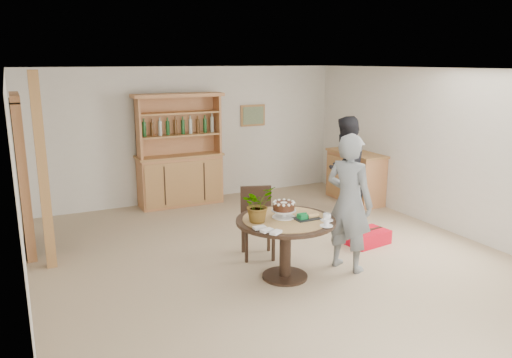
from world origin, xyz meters
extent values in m
plane|color=tan|center=(0.00, 0.00, 0.00)|extent=(7.00, 7.00, 0.00)
cube|color=white|center=(0.00, 3.50, 1.25)|extent=(6.00, 0.04, 2.50)
cube|color=white|center=(-3.00, 0.00, 1.25)|extent=(0.04, 7.00, 2.50)
cube|color=white|center=(3.00, 0.00, 1.25)|extent=(0.04, 7.00, 2.50)
cube|color=white|center=(0.00, 0.00, 2.50)|extent=(6.00, 7.00, 0.04)
cube|color=#B0764A|center=(1.30, 3.47, 1.55)|extent=(0.52, 0.03, 0.42)
cube|color=#59724C|center=(1.30, 3.45, 1.55)|extent=(0.44, 0.02, 0.34)
cube|color=black|center=(-2.94, 2.00, 1.05)|extent=(0.10, 0.90, 2.10)
cube|color=tan|center=(-2.92, 1.50, 1.05)|extent=(0.12, 0.10, 2.10)
cube|color=tan|center=(-2.92, 2.50, 1.05)|extent=(0.12, 0.10, 2.10)
cube|color=tan|center=(-2.92, 2.00, 2.13)|extent=(0.12, 1.10, 0.10)
cube|color=#B0764A|center=(-2.70, 1.20, 1.25)|extent=(0.12, 0.12, 2.50)
cube|color=tan|center=(-0.30, 3.24, 0.45)|extent=(1.50, 0.50, 0.90)
cube|color=#B0764A|center=(-0.30, 3.24, 0.92)|extent=(1.56, 0.54, 0.04)
cube|color=tan|center=(-0.30, 3.34, 1.47)|extent=(1.50, 0.04, 1.06)
cube|color=tan|center=(-1.03, 3.19, 1.47)|extent=(0.04, 0.34, 1.06)
cube|color=tan|center=(0.43, 3.19, 1.47)|extent=(0.04, 0.34, 1.06)
cube|color=#B0764A|center=(-0.30, 3.19, 1.30)|extent=(1.44, 0.32, 0.03)
cube|color=#B0764A|center=(-0.30, 3.19, 1.70)|extent=(1.44, 0.32, 0.03)
cube|color=tan|center=(-0.30, 3.19, 2.01)|extent=(1.62, 0.40, 0.06)
cylinder|color=#194C1E|center=(-0.86, 3.19, 1.46)|extent=(0.07, 0.07, 0.28)
cylinder|color=#4C2D14|center=(-0.70, 3.19, 1.46)|extent=(0.07, 0.07, 0.28)
cylinder|color=#B2BFB2|center=(-0.54, 3.19, 1.46)|extent=(0.07, 0.07, 0.28)
cylinder|color=#194C1E|center=(-0.38, 3.19, 1.46)|extent=(0.07, 0.07, 0.28)
cylinder|color=#4C2D14|center=(-0.22, 3.19, 1.46)|extent=(0.07, 0.07, 0.28)
cylinder|color=#B2BFB2|center=(-0.06, 3.19, 1.46)|extent=(0.07, 0.07, 0.28)
cylinder|color=#194C1E|center=(0.10, 3.19, 1.46)|extent=(0.07, 0.07, 0.28)
cylinder|color=#4C2D14|center=(0.26, 3.19, 1.46)|extent=(0.07, 0.07, 0.28)
cube|color=tan|center=(2.74, 2.00, 0.45)|extent=(0.50, 1.20, 0.90)
cube|color=#B0764A|center=(2.74, 2.00, 0.92)|extent=(0.54, 1.26, 0.04)
cylinder|color=black|center=(-0.15, -0.43, 0.73)|extent=(1.20, 1.20, 0.04)
cylinder|color=black|center=(-0.15, -0.43, 0.36)|extent=(0.14, 0.14, 0.70)
cylinder|color=black|center=(-0.15, -0.43, 0.01)|extent=(0.56, 0.56, 0.03)
cylinder|color=#A77E51|center=(-0.15, -0.43, 0.76)|extent=(1.04, 1.04, 0.01)
cube|color=black|center=(-0.15, 0.32, 0.45)|extent=(0.53, 0.53, 0.04)
cube|color=black|center=(-0.09, 0.50, 0.70)|extent=(0.41, 0.16, 0.46)
cube|color=black|center=(-0.09, 0.50, 0.92)|extent=(0.41, 0.17, 0.05)
cube|color=black|center=(-0.38, 0.21, 0.22)|extent=(0.04, 0.04, 0.44)
cube|color=black|center=(-0.03, 0.10, 0.22)|extent=(0.04, 0.04, 0.44)
cube|color=black|center=(-0.27, 0.55, 0.22)|extent=(0.04, 0.03, 0.44)
cube|color=black|center=(0.08, 0.44, 0.22)|extent=(0.04, 0.04, 0.44)
cylinder|color=white|center=(-0.15, -0.38, 0.77)|extent=(0.28, 0.28, 0.01)
cylinder|color=white|center=(-0.15, -0.38, 0.81)|extent=(0.05, 0.05, 0.08)
cylinder|color=white|center=(-0.15, -0.38, 0.85)|extent=(0.30, 0.30, 0.01)
cylinder|color=#421F13|center=(-0.15, -0.38, 0.90)|extent=(0.26, 0.26, 0.09)
cylinder|color=white|center=(-0.15, -0.38, 0.95)|extent=(0.08, 0.08, 0.01)
sphere|color=white|center=(-0.03, -0.38, 0.95)|extent=(0.04, 0.04, 0.04)
sphere|color=white|center=(-0.05, -0.32, 0.95)|extent=(0.04, 0.04, 0.04)
sphere|color=white|center=(-0.09, -0.27, 0.95)|extent=(0.04, 0.04, 0.04)
sphere|color=white|center=(-0.15, -0.26, 0.95)|extent=(0.04, 0.04, 0.04)
sphere|color=white|center=(-0.21, -0.27, 0.95)|extent=(0.04, 0.04, 0.04)
sphere|color=white|center=(-0.25, -0.32, 0.95)|extent=(0.04, 0.04, 0.04)
sphere|color=white|center=(-0.27, -0.38, 0.95)|extent=(0.04, 0.04, 0.04)
sphere|color=white|center=(-0.25, -0.44, 0.95)|extent=(0.04, 0.04, 0.04)
sphere|color=white|center=(-0.21, -0.48, 0.95)|extent=(0.04, 0.04, 0.04)
sphere|color=white|center=(-0.15, -0.50, 0.95)|extent=(0.04, 0.04, 0.04)
sphere|color=white|center=(-0.09, -0.48, 0.95)|extent=(0.04, 0.04, 0.04)
sphere|color=white|center=(-0.05, -0.44, 0.95)|extent=(0.04, 0.04, 0.04)
imported|color=#3F7233|center=(-0.50, -0.38, 0.97)|extent=(0.47, 0.44, 0.42)
cube|color=black|center=(0.07, -0.55, 0.77)|extent=(0.30, 0.20, 0.01)
cube|color=#0C6F30|center=(0.01, -0.55, 0.80)|extent=(0.10, 0.10, 0.06)
cube|color=#0C6F30|center=(0.01, -0.55, 0.83)|extent=(0.11, 0.02, 0.01)
cylinder|color=white|center=(0.25, -0.71, 0.76)|extent=(0.15, 0.15, 0.01)
imported|color=white|center=(0.25, -0.71, 0.81)|extent=(0.10, 0.10, 0.08)
cylinder|color=white|center=(0.13, -0.88, 0.76)|extent=(0.15, 0.15, 0.01)
imported|color=white|center=(0.13, -0.88, 0.81)|extent=(0.08, 0.08, 0.07)
cube|color=white|center=(-0.60, -0.63, 0.78)|extent=(0.14, 0.08, 0.03)
cube|color=white|center=(-0.57, -0.75, 0.78)|extent=(0.16, 0.11, 0.03)
cube|color=white|center=(-0.51, -0.85, 0.78)|extent=(0.16, 0.14, 0.03)
imported|color=slate|center=(0.70, -0.53, 0.88)|extent=(0.63, 0.75, 1.75)
imported|color=black|center=(1.97, 1.30, 0.86)|extent=(1.02, 0.93, 1.71)
cube|color=red|center=(1.50, 0.05, 0.10)|extent=(0.65, 0.48, 0.20)
cube|color=black|center=(1.50, 0.05, 0.20)|extent=(0.56, 0.12, 0.01)
camera|label=1|loc=(-2.98, -5.39, 2.61)|focal=35.00mm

